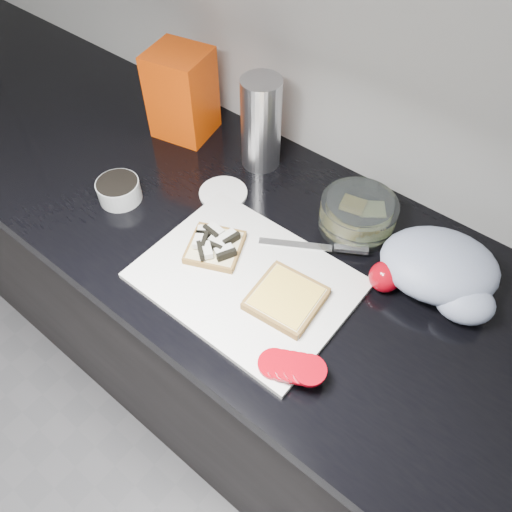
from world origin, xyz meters
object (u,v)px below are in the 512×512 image
at_px(glass_bowl, 358,214).
at_px(bread_bag, 182,94).
at_px(cutting_board, 246,280).
at_px(steel_canister, 261,124).

relative_size(glass_bowl, bread_bag, 0.76).
distance_m(glass_bowl, bread_bag, 0.52).
height_order(cutting_board, glass_bowl, glass_bowl).
xyz_separation_m(bread_bag, steel_canister, (0.23, 0.02, 0.00)).
relative_size(bread_bag, steel_canister, 0.97).
distance_m(glass_bowl, steel_canister, 0.30).
bearing_deg(glass_bowl, steel_canister, 173.15).
bearing_deg(cutting_board, steel_canister, 124.14).
distance_m(bread_bag, steel_canister, 0.23).
height_order(cutting_board, bread_bag, bread_bag).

